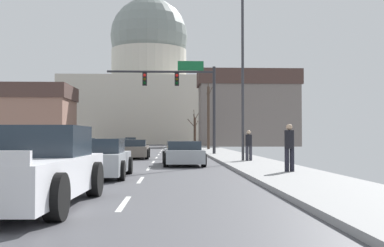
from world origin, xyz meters
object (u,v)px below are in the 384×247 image
sedan_near_00 (133,149)px  sedan_near_02 (98,159)px  pedestrian_00 (249,144)px  sedan_near_01 (183,154)px  sedan_oncoming_02 (122,143)px  pedestrian_01 (289,145)px  sedan_oncoming_03 (131,142)px  signal_gantry (184,88)px  street_lamp_right (237,61)px  sedan_oncoming_01 (86,144)px  pickup_truck_near_03 (30,170)px  sedan_oncoming_00 (60,146)px

sedan_near_00 → sedan_near_02: (-0.04, -13.62, 0.04)m
pedestrian_00 → sedan_near_01: bearing=-157.9°
sedan_near_00 → sedan_near_01: bearing=-66.9°
sedan_oncoming_02 → pedestrian_01: pedestrian_01 is taller
pedestrian_00 → pedestrian_01: (0.19, -7.52, 0.07)m
sedan_oncoming_03 → sedan_near_02: bearing=-86.1°
signal_gantry → pedestrian_01: 18.12m
signal_gantry → street_lamp_right: street_lamp_right is taller
pedestrian_00 → sedan_near_02: bearing=-129.4°
sedan_oncoming_02 → sedan_oncoming_01: bearing=-110.0°
signal_gantry → sedan_near_01: signal_gantry is taller
sedan_near_01 → sedan_near_02: sedan_near_02 is taller
sedan_near_00 → pickup_truck_near_03: (-0.39, -20.12, 0.16)m
signal_gantry → sedan_oncoming_03: 38.81m
pickup_truck_near_03 → sedan_oncoming_03: (-3.42, 62.18, -0.13)m
street_lamp_right → sedan_oncoming_01: bearing=114.7°
sedan_near_00 → pedestrian_00: (6.46, -5.70, 0.44)m
sedan_near_01 → sedan_oncoming_02: 39.07m
street_lamp_right → sedan_near_01: 5.76m
pickup_truck_near_03 → pedestrian_01: pedestrian_01 is taller
pedestrian_00 → pickup_truck_near_03: bearing=-115.4°
sedan_near_02 → sedan_oncoming_03: size_ratio=0.95×
sedan_oncoming_02 → pedestrian_01: bearing=-76.5°
signal_gantry → pedestrian_01: bearing=-79.3°
signal_gantry → sedan_oncoming_03: bearing=100.7°
sedan_oncoming_01 → pedestrian_01: (13.79, -35.99, 0.51)m
pickup_truck_near_03 → sedan_oncoming_02: pickup_truck_near_03 is taller
sedan_near_01 → pedestrian_00: size_ratio=2.88×
pickup_truck_near_03 → sedan_oncoming_01: 43.41m
sedan_oncoming_02 → sedan_oncoming_03: 10.73m
sedan_near_02 → sedan_oncoming_01: (-7.09, 36.38, -0.04)m
sedan_near_00 → pedestrian_00: size_ratio=2.87×
sedan_oncoming_00 → sedan_oncoming_01: size_ratio=1.04×
sedan_near_00 → sedan_oncoming_03: size_ratio=1.02×
sedan_near_00 → pedestrian_00: 8.63m
sedan_near_00 → pedestrian_00: pedestrian_00 is taller
sedan_near_02 → pedestrian_01: bearing=3.4°
pedestrian_00 → sedan_oncoming_02: bearing=105.8°
pickup_truck_near_03 → sedan_oncoming_01: size_ratio=1.16×
sedan_near_02 → sedan_near_01: bearing=64.8°
sedan_near_00 → sedan_oncoming_00: bearing=122.0°
sedan_near_01 → pedestrian_00: (3.44, 1.40, 0.45)m
sedan_near_00 → sedan_oncoming_02: 31.59m
pickup_truck_near_03 → sedan_near_00: bearing=88.9°
sedan_oncoming_01 → pedestrian_00: bearing=-64.5°
street_lamp_right → sedan_near_02: size_ratio=2.09×
street_lamp_right → sedan_oncoming_02: 38.54m
signal_gantry → street_lamp_right: 10.10m
sedan_near_00 → sedan_near_01: 7.71m
sedan_oncoming_03 → pedestrian_00: bearing=-77.9°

